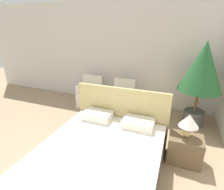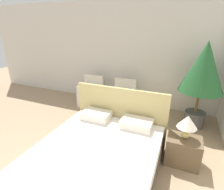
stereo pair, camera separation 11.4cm
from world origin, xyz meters
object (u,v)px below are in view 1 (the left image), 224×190
Objects in this scene: armchair_near_window_left at (90,96)px; nightstand at (184,149)px; table_lamp at (189,122)px; bed at (101,159)px; potted_palm at (202,71)px; armchair_near_window_right at (122,101)px.

armchair_near_window_left is 2.99m from nightstand.
table_lamp is (-0.01, 0.02, 0.53)m from nightstand.
bed is 2.65m from armchair_near_window_left.
nightstand is at bearing -98.25° from potted_palm.
bed reaches higher than armchair_near_window_left.
armchair_near_window_right is at bearing 99.88° from bed.
bed is 2.29m from armchair_near_window_right.
armchair_near_window_right is 2.12× the size of table_lamp.
armchair_near_window_right is 2.08m from potted_palm.
table_lamp is at bearing 33.07° from bed.
potted_palm is at bearing 81.75° from nightstand.
armchair_near_window_left is 3.02m from table_lamp.
armchair_near_window_left is at bearing 121.55° from bed.
potted_palm reaches higher than armchair_near_window_left.
table_lamp reaches higher than nightstand.
table_lamp is at bearing -98.58° from potted_palm.
table_lamp reaches higher than armchair_near_window_left.
nightstand is (1.21, 0.77, -0.05)m from bed.
bed reaches higher than nightstand.
potted_palm reaches higher than table_lamp.
table_lamp reaches higher than armchair_near_window_right.
armchair_near_window_left is (-1.38, 2.26, 0.00)m from bed.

